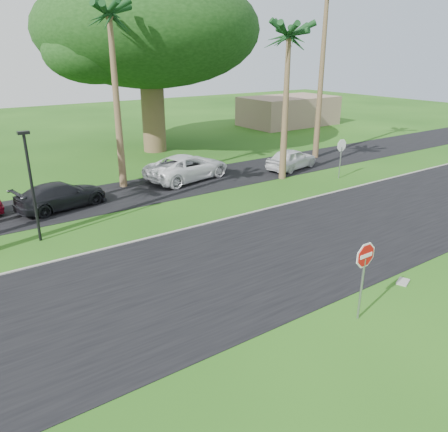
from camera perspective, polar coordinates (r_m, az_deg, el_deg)
ground at (r=15.52m, az=7.22°, el=-8.57°), size 120.00×120.00×0.00m
road at (r=16.87m, az=2.72°, el=-5.85°), size 120.00×8.00×0.02m
parking_strip at (r=25.43m, az=-11.69°, el=3.02°), size 120.00×5.00×0.02m
curb at (r=19.94m, az=-4.30°, el=-1.50°), size 120.00×0.12×0.06m
stop_sign_near at (r=13.26m, az=17.84°, el=-6.18°), size 1.05×0.07×2.62m
stop_sign_far at (r=28.38m, az=15.06°, el=8.26°), size 1.05×0.07×2.62m
palm_center at (r=25.73m, az=-14.73°, el=23.69°), size 5.00×5.00×10.50m
palm_right_near at (r=27.02m, az=8.47°, el=21.86°), size 5.00×5.00×9.50m
canopy_tree at (r=35.43m, az=-9.81°, el=22.69°), size 16.50×16.50×13.12m
streetlight_right at (r=19.38m, az=-23.89°, el=4.28°), size 0.45×0.25×4.64m
building_far at (r=49.32m, az=8.40°, el=13.44°), size 10.00×6.00×3.00m
car_dark at (r=23.73m, az=-20.48°, el=2.52°), size 4.89×2.76×1.34m
car_minivan at (r=27.45m, az=-4.78°, el=6.35°), size 6.01×3.67×1.56m
car_pickup at (r=30.22m, az=8.80°, el=7.36°), size 4.37×2.49×1.40m
utility_slab at (r=16.58m, az=22.33°, el=-7.95°), size 0.64×0.52×0.06m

